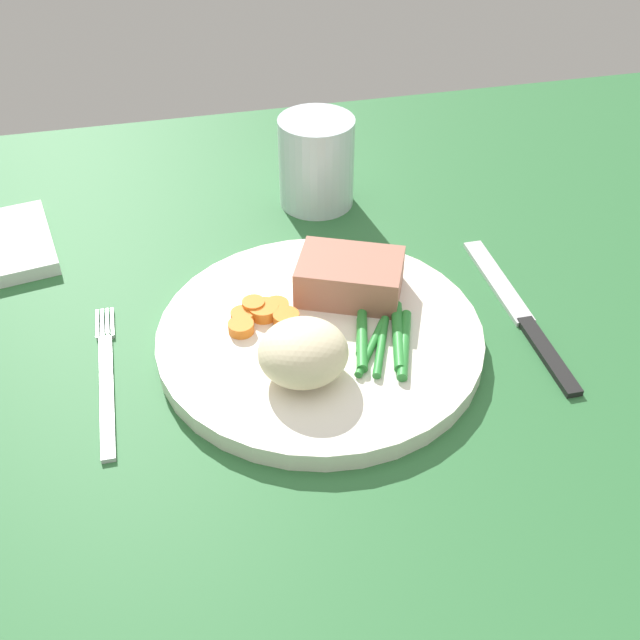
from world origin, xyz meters
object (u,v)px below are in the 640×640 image
(dinner_plate, at_px, (320,337))
(fork, at_px, (107,378))
(knife, at_px, (520,314))
(meat_portion, at_px, (350,277))
(water_glass, at_px, (316,168))

(dinner_plate, relative_size, fork, 1.55)
(dinner_plate, bearing_deg, knife, -0.95)
(dinner_plate, xyz_separation_m, knife, (0.17, -0.00, -0.01))
(meat_portion, relative_size, water_glass, 0.94)
(dinner_plate, relative_size, meat_portion, 3.07)
(meat_portion, distance_m, water_glass, 0.17)
(fork, relative_size, knife, 0.81)
(meat_portion, bearing_deg, dinner_plate, -130.60)
(meat_portion, height_order, water_glass, water_glass)
(fork, xyz_separation_m, water_glass, (0.21, 0.22, 0.04))
(fork, bearing_deg, water_glass, 49.93)
(knife, distance_m, water_glass, 0.25)
(meat_portion, xyz_separation_m, knife, (0.14, -0.04, -0.03))
(fork, bearing_deg, meat_portion, 16.49)
(dinner_plate, bearing_deg, meat_portion, 49.40)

